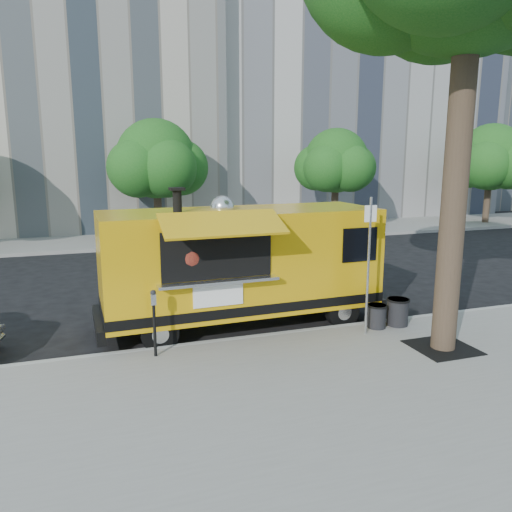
{
  "coord_description": "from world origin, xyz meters",
  "views": [
    {
      "loc": [
        -4.07,
        -10.67,
        4.0
      ],
      "look_at": [
        -0.47,
        0.0,
        1.72
      ],
      "focal_mm": 35.0,
      "sensor_mm": 36.0,
      "label": 1
    }
  ],
  "objects_px": {
    "far_tree_d": "(491,157)",
    "sign_post": "(369,258)",
    "trash_bin_left": "(377,315)",
    "trash_bin_right": "(398,311)",
    "far_tree_b": "(156,159)",
    "food_truck": "(241,263)",
    "far_tree_c": "(336,161)",
    "parking_meter": "(154,315)"
  },
  "relations": [
    {
      "from": "far_tree_d",
      "to": "parking_meter",
      "type": "height_order",
      "value": "far_tree_d"
    },
    {
      "from": "parking_meter",
      "to": "food_truck",
      "type": "bearing_deg",
      "value": 34.56
    },
    {
      "from": "far_tree_b",
      "to": "sign_post",
      "type": "xyz_separation_m",
      "value": [
        2.55,
        -14.25,
        -1.98
      ]
    },
    {
      "from": "sign_post",
      "to": "trash_bin_left",
      "type": "bearing_deg",
      "value": 29.91
    },
    {
      "from": "far_tree_b",
      "to": "food_truck",
      "type": "height_order",
      "value": "far_tree_b"
    },
    {
      "from": "parking_meter",
      "to": "sign_post",
      "type": "bearing_deg",
      "value": -2.52
    },
    {
      "from": "far_tree_c",
      "to": "food_truck",
      "type": "bearing_deg",
      "value": -125.72
    },
    {
      "from": "sign_post",
      "to": "parking_meter",
      "type": "relative_size",
      "value": 2.25
    },
    {
      "from": "trash_bin_left",
      "to": "trash_bin_right",
      "type": "relative_size",
      "value": 0.86
    },
    {
      "from": "far_tree_d",
      "to": "parking_meter",
      "type": "bearing_deg",
      "value": -146.4
    },
    {
      "from": "food_truck",
      "to": "trash_bin_left",
      "type": "distance_m",
      "value": 3.33
    },
    {
      "from": "far_tree_c",
      "to": "sign_post",
      "type": "distance_m",
      "value": 15.48
    },
    {
      "from": "food_truck",
      "to": "trash_bin_left",
      "type": "xyz_separation_m",
      "value": [
        2.78,
        -1.47,
        -1.11
      ]
    },
    {
      "from": "food_truck",
      "to": "parking_meter",
      "type": "bearing_deg",
      "value": -147.0
    },
    {
      "from": "far_tree_d",
      "to": "parking_meter",
      "type": "distance_m",
      "value": 25.38
    },
    {
      "from": "trash_bin_right",
      "to": "sign_post",
      "type": "bearing_deg",
      "value": -165.75
    },
    {
      "from": "trash_bin_left",
      "to": "trash_bin_right",
      "type": "bearing_deg",
      "value": 0.0
    },
    {
      "from": "far_tree_b",
      "to": "far_tree_c",
      "type": "height_order",
      "value": "far_tree_b"
    },
    {
      "from": "far_tree_b",
      "to": "trash_bin_right",
      "type": "xyz_separation_m",
      "value": [
        3.53,
        -14.0,
        -3.35
      ]
    },
    {
      "from": "far_tree_c",
      "to": "trash_bin_right",
      "type": "height_order",
      "value": "far_tree_c"
    },
    {
      "from": "parking_meter",
      "to": "far_tree_b",
      "type": "bearing_deg",
      "value": 81.9
    },
    {
      "from": "parking_meter",
      "to": "trash_bin_left",
      "type": "relative_size",
      "value": 2.48
    },
    {
      "from": "trash_bin_left",
      "to": "food_truck",
      "type": "bearing_deg",
      "value": 152.13
    },
    {
      "from": "sign_post",
      "to": "trash_bin_right",
      "type": "bearing_deg",
      "value": 14.25
    },
    {
      "from": "far_tree_d",
      "to": "trash_bin_left",
      "type": "distance_m",
      "value": 21.49
    },
    {
      "from": "far_tree_c",
      "to": "far_tree_d",
      "type": "xyz_separation_m",
      "value": [
        10.0,
        0.2,
        0.17
      ]
    },
    {
      "from": "far_tree_c",
      "to": "parking_meter",
      "type": "bearing_deg",
      "value": -128.66
    },
    {
      "from": "trash_bin_left",
      "to": "trash_bin_right",
      "type": "distance_m",
      "value": 0.55
    },
    {
      "from": "sign_post",
      "to": "parking_meter",
      "type": "xyz_separation_m",
      "value": [
        -4.55,
        0.2,
        -0.87
      ]
    },
    {
      "from": "far_tree_d",
      "to": "far_tree_b",
      "type": "bearing_deg",
      "value": 179.7
    },
    {
      "from": "food_truck",
      "to": "far_tree_c",
      "type": "bearing_deg",
      "value": 52.73
    },
    {
      "from": "food_truck",
      "to": "trash_bin_right",
      "type": "bearing_deg",
      "value": -25.37
    },
    {
      "from": "far_tree_c",
      "to": "trash_bin_right",
      "type": "xyz_separation_m",
      "value": [
        -5.47,
        -13.7,
        -3.23
      ]
    },
    {
      "from": "far_tree_b",
      "to": "trash_bin_left",
      "type": "bearing_deg",
      "value": -77.97
    },
    {
      "from": "sign_post",
      "to": "trash_bin_left",
      "type": "distance_m",
      "value": 1.5
    },
    {
      "from": "far_tree_d",
      "to": "trash_bin_right",
      "type": "distance_m",
      "value": 21.07
    },
    {
      "from": "trash_bin_right",
      "to": "trash_bin_left",
      "type": "bearing_deg",
      "value": 180.0
    },
    {
      "from": "far_tree_b",
      "to": "parking_meter",
      "type": "bearing_deg",
      "value": -98.1
    },
    {
      "from": "sign_post",
      "to": "food_truck",
      "type": "bearing_deg",
      "value": 143.74
    },
    {
      "from": "trash_bin_left",
      "to": "far_tree_c",
      "type": "bearing_deg",
      "value": 66.29
    },
    {
      "from": "sign_post",
      "to": "far_tree_c",
      "type": "bearing_deg",
      "value": 65.19
    },
    {
      "from": "far_tree_d",
      "to": "sign_post",
      "type": "distance_m",
      "value": 21.79
    }
  ]
}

